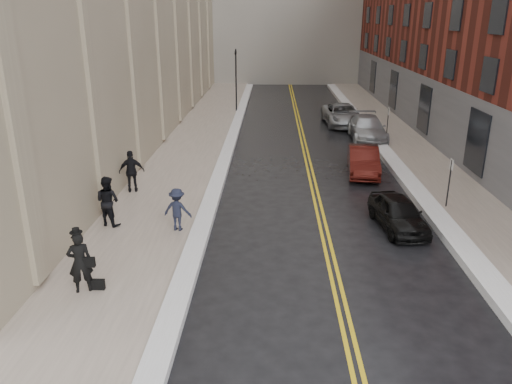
# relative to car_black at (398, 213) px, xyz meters

# --- Properties ---
(ground) EXTENTS (160.00, 160.00, 0.00)m
(ground) POSITION_rel_car_black_xyz_m (-5.35, -5.94, -0.64)
(ground) COLOR black
(ground) RESTS_ON ground
(sidewalk_left) EXTENTS (4.00, 64.00, 0.15)m
(sidewalk_left) POSITION_rel_car_black_xyz_m (-9.85, 10.06, -0.56)
(sidewalk_left) COLOR gray
(sidewalk_left) RESTS_ON ground
(sidewalk_right) EXTENTS (3.00, 64.00, 0.15)m
(sidewalk_right) POSITION_rel_car_black_xyz_m (3.65, 10.06, -0.56)
(sidewalk_right) COLOR gray
(sidewalk_right) RESTS_ON ground
(lane_stripe_a) EXTENTS (0.12, 64.00, 0.01)m
(lane_stripe_a) POSITION_rel_car_black_xyz_m (-2.97, 10.06, -0.63)
(lane_stripe_a) COLOR gold
(lane_stripe_a) RESTS_ON ground
(lane_stripe_b) EXTENTS (0.12, 64.00, 0.01)m
(lane_stripe_b) POSITION_rel_car_black_xyz_m (-2.73, 10.06, -0.63)
(lane_stripe_b) COLOR gold
(lane_stripe_b) RESTS_ON ground
(snow_ridge_left) EXTENTS (0.70, 60.80, 0.26)m
(snow_ridge_left) POSITION_rel_car_black_xyz_m (-7.55, 10.06, -0.51)
(snow_ridge_left) COLOR white
(snow_ridge_left) RESTS_ON ground
(snow_ridge_right) EXTENTS (0.85, 60.80, 0.30)m
(snow_ridge_right) POSITION_rel_car_black_xyz_m (1.80, 10.06, -0.49)
(snow_ridge_right) COLOR white
(snow_ridge_right) RESTS_ON ground
(traffic_signal) EXTENTS (0.18, 0.15, 5.20)m
(traffic_signal) POSITION_rel_car_black_xyz_m (-7.95, 24.06, 2.45)
(traffic_signal) COLOR black
(traffic_signal) RESTS_ON ground
(parking_sign_near) EXTENTS (0.06, 0.35, 2.23)m
(parking_sign_near) POSITION_rel_car_black_xyz_m (2.55, 2.06, 0.72)
(parking_sign_near) COLOR black
(parking_sign_near) RESTS_ON ground
(parking_sign_far) EXTENTS (0.06, 0.35, 2.23)m
(parking_sign_far) POSITION_rel_car_black_xyz_m (2.55, 14.06, 0.72)
(parking_sign_far) COLOR black
(parking_sign_far) RESTS_ON ground
(car_black) EXTENTS (1.97, 3.89, 1.27)m
(car_black) POSITION_rel_car_black_xyz_m (0.00, 0.00, 0.00)
(car_black) COLOR black
(car_black) RESTS_ON ground
(car_maroon) EXTENTS (1.94, 4.43, 1.41)m
(car_maroon) POSITION_rel_car_black_xyz_m (-0.15, 7.03, 0.07)
(car_maroon) COLOR #400F0B
(car_maroon) RESTS_ON ground
(car_silver_near) EXTENTS (2.30, 5.40, 1.55)m
(car_silver_near) POSITION_rel_car_black_xyz_m (1.37, 14.54, 0.14)
(car_silver_near) COLOR #A9ACB1
(car_silver_near) RESTS_ON ground
(car_silver_far) EXTENTS (2.89, 5.71, 1.55)m
(car_silver_far) POSITION_rel_car_black_xyz_m (0.34, 19.28, 0.14)
(car_silver_far) COLOR #96989D
(car_silver_far) RESTS_ON ground
(pedestrian_main) EXTENTS (0.81, 0.67, 1.89)m
(pedestrian_main) POSITION_rel_car_black_xyz_m (-10.42, -5.28, 0.46)
(pedestrian_main) COLOR black
(pedestrian_main) RESTS_ON sidewalk_left
(pedestrian_a) EXTENTS (1.16, 1.05, 1.96)m
(pedestrian_a) POSITION_rel_car_black_xyz_m (-11.15, -0.37, 0.49)
(pedestrian_a) COLOR black
(pedestrian_a) RESTS_ON sidewalk_left
(pedestrian_b) EXTENTS (1.15, 0.79, 1.64)m
(pedestrian_b) POSITION_rel_car_black_xyz_m (-8.41, -0.77, 0.34)
(pedestrian_b) COLOR black
(pedestrian_b) RESTS_ON sidewalk_left
(pedestrian_c) EXTENTS (1.21, 0.73, 1.94)m
(pedestrian_c) POSITION_rel_car_black_xyz_m (-11.27, 3.47, 0.48)
(pedestrian_c) COLOR black
(pedestrian_c) RESTS_ON sidewalk_left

